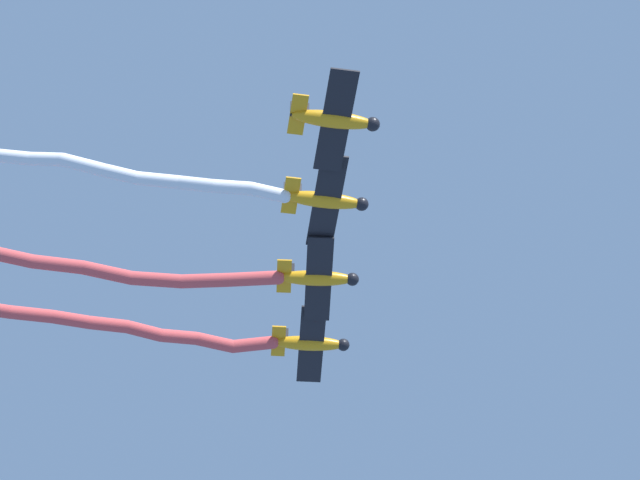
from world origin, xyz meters
The scene contains 7 objects.
airplane_lead centered at (-5.71, 2.09, 65.63)m, with size 7.49×5.56×1.89m.
airplane_left_wing centered at (0.80, 1.65, 65.93)m, with size 7.49×5.57×1.89m.
smoke_trail_left_wing centered at (1.32, 13.80, 66.93)m, with size 2.42×19.81×3.36m.
airplane_right_wing centered at (7.30, 1.21, 65.63)m, with size 7.62×5.72×1.89m.
smoke_trail_right_wing centered at (8.29, 13.71, 65.29)m, with size 2.40×20.59×1.70m.
airplane_slot centered at (13.82, 0.77, 65.93)m, with size 7.60×5.70×1.89m.
smoke_trail_slot centered at (13.31, 13.85, 65.01)m, with size 3.47×21.78×2.79m.
Camera 1 is at (-49.85, 9.63, 1.69)m, focal length 71.75 mm.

